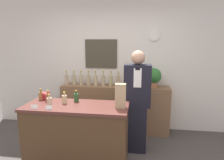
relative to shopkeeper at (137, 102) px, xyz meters
The scene contains 25 objects.
back_wall 1.21m from the shopkeeper, 120.70° to the left, with size 5.20×0.09×2.70m.
back_shelf 0.91m from the shopkeeper, 123.11° to the left, with size 2.14×0.37×0.94m.
display_counter 1.07m from the shopkeeper, 146.60° to the right, with size 1.46×0.60×0.93m.
shopkeeper is the anchor object (origin of this frame).
potted_plant 0.81m from the shopkeeper, 67.00° to the left, with size 0.30×0.30×0.37m.
paper_bag 0.67m from the shopkeeper, 110.41° to the right, with size 0.14×0.10×0.33m.
price_card_left 1.55m from the shopkeeper, 149.75° to the right, with size 0.09×0.02×0.06m.
price_card_right 1.38m from the shopkeeper, 145.47° to the right, with size 0.09×0.02×0.06m.
gift_box 1.46m from the shopkeeper, 166.87° to the right, with size 0.11×0.14×0.10m.
counter_bottle_0 1.51m from the shopkeeper, 165.54° to the right, with size 0.07×0.07×0.17m.
counter_bottle_1 1.39m from the shopkeeper, 161.04° to the right, with size 0.07×0.07×0.17m.
counter_bottle_2 1.36m from the shopkeeper, 151.44° to the right, with size 0.07×0.07×0.17m.
counter_bottle_3 1.15m from the shopkeeper, 154.27° to the right, with size 0.07×0.07×0.17m.
counter_bottle_4 0.98m from the shopkeeper, 156.68° to the right, with size 0.07×0.07×0.17m.
shelf_bottle_0 1.62m from the shopkeeper, 154.50° to the left, with size 0.07×0.07×0.29m.
shelf_bottle_1 1.49m from the shopkeeper, 151.27° to the left, with size 0.07×0.07×0.29m.
shelf_bottle_2 1.36m from the shopkeeper, 148.56° to the left, with size 0.07×0.07×0.29m.
shelf_bottle_3 1.24m from the shopkeeper, 144.27° to the left, with size 0.07×0.07×0.29m.
shelf_bottle_4 1.11m from the shopkeeper, 140.60° to the left, with size 0.07×0.07×0.29m.
shelf_bottle_5 1.01m from the shopkeeper, 134.04° to the left, with size 0.07×0.07×0.29m.
shelf_bottle_6 0.92m from the shopkeeper, 126.91° to the left, with size 0.07×0.07×0.29m.
shelf_bottle_7 0.81m from the shopkeeper, 119.27° to the left, with size 0.07×0.07×0.29m.
shelf_bottle_8 0.75m from the shopkeeper, 108.71° to the left, with size 0.07×0.07×0.29m.
shelf_bottle_9 0.74m from the shopkeeper, 96.52° to the left, with size 0.07×0.07×0.29m.
shelf_bottle_10 0.71m from the shopkeeper, 83.97° to the left, with size 0.07×0.07×0.29m.
Camera 1 is at (0.59, -2.07, 1.81)m, focal length 32.00 mm.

